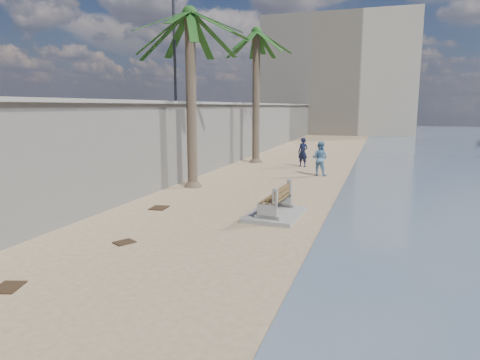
# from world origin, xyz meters

# --- Properties ---
(ground_plane) EXTENTS (140.00, 140.00, 0.00)m
(ground_plane) POSITION_xyz_m (0.00, 0.00, 0.00)
(ground_plane) COLOR tan
(seawall) EXTENTS (0.45, 70.00, 3.50)m
(seawall) POSITION_xyz_m (-5.20, 20.00, 1.75)
(seawall) COLOR gray
(seawall) RESTS_ON ground_plane
(wall_cap) EXTENTS (0.80, 70.00, 0.12)m
(wall_cap) POSITION_xyz_m (-5.20, 20.00, 3.55)
(wall_cap) COLOR gray
(wall_cap) RESTS_ON seawall
(end_building) EXTENTS (18.00, 12.00, 14.00)m
(end_building) POSITION_xyz_m (-2.00, 52.00, 7.00)
(end_building) COLOR #B7AA93
(end_building) RESTS_ON ground_plane
(bench_far) EXTENTS (1.64, 2.33, 0.95)m
(bench_far) POSITION_xyz_m (0.45, 7.62, 0.41)
(bench_far) COLOR gray
(bench_far) RESTS_ON ground_plane
(palm_mid) EXTENTS (5.00, 5.00, 7.96)m
(palm_mid) POSITION_xyz_m (-4.07, 11.36, 6.96)
(palm_mid) COLOR brown
(palm_mid) RESTS_ON ground_plane
(palm_back) EXTENTS (5.00, 5.00, 8.55)m
(palm_back) POSITION_xyz_m (-3.78, 19.93, 7.53)
(palm_back) COLOR brown
(palm_back) RESTS_ON ground_plane
(streetlight) EXTENTS (0.28, 0.28, 5.12)m
(streetlight) POSITION_xyz_m (-5.10, 12.00, 6.64)
(streetlight) COLOR #2D2D33
(streetlight) RESTS_ON wall_cap
(person_a) EXTENTS (0.80, 0.67, 1.90)m
(person_a) POSITION_xyz_m (-0.71, 18.88, 0.95)
(person_a) COLOR #121732
(person_a) RESTS_ON ground_plane
(person_b) EXTENTS (1.03, 0.88, 1.88)m
(person_b) POSITION_xyz_m (0.63, 16.09, 0.94)
(person_b) COLOR #5281AB
(person_b) RESTS_ON ground_plane
(debris_b) EXTENTS (0.60, 0.67, 0.03)m
(debris_b) POSITION_xyz_m (-3.07, 0.83, 0.01)
(debris_b) COLOR #382616
(debris_b) RESTS_ON ground_plane
(debris_c) EXTENTS (0.59, 0.71, 0.03)m
(debris_c) POSITION_xyz_m (-3.51, 7.42, 0.01)
(debris_c) COLOR #382616
(debris_c) RESTS_ON ground_plane
(debris_d) EXTENTS (0.57, 0.61, 0.03)m
(debris_d) POSITION_xyz_m (-2.53, 3.86, 0.01)
(debris_d) COLOR #382616
(debris_d) RESTS_ON ground_plane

